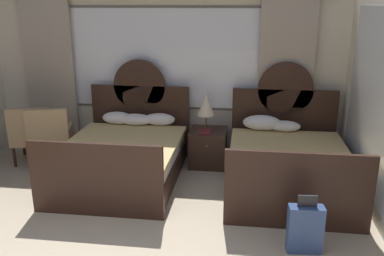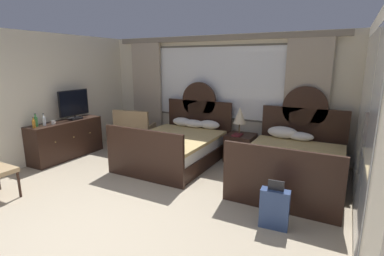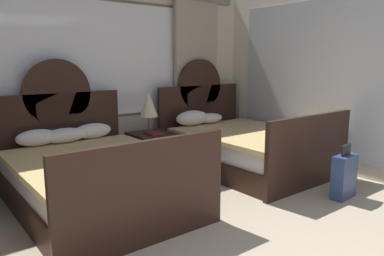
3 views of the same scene
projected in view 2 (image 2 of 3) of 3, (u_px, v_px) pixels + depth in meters
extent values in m
plane|color=tan|center=(89.00, 232.00, 3.66)|extent=(24.00, 24.00, 0.00)
cube|color=beige|center=(218.00, 94.00, 6.87)|extent=(5.89, 0.07, 2.70)
cube|color=#646054|center=(218.00, 83.00, 6.77)|extent=(3.53, 0.02, 1.70)
cube|color=white|center=(217.00, 83.00, 6.77)|extent=(3.45, 0.02, 1.62)
cube|color=tan|center=(147.00, 93.00, 7.68)|extent=(0.87, 0.08, 2.60)
cube|color=tan|center=(306.00, 102.00, 5.86)|extent=(0.87, 0.08, 2.60)
cube|color=gray|center=(217.00, 38.00, 6.47)|extent=(5.42, 0.10, 0.12)
cube|color=beige|center=(47.00, 98.00, 6.21)|extent=(0.07, 4.66, 2.70)
cube|color=beige|center=(369.00, 126.00, 3.47)|extent=(0.07, 4.66, 2.70)
cube|color=#B2B7BC|center=(364.00, 121.00, 3.75)|extent=(0.01, 3.26, 2.27)
cube|color=black|center=(176.00, 155.00, 6.18)|extent=(1.59, 2.14, 0.30)
cube|color=white|center=(175.00, 143.00, 6.12)|extent=(1.53, 2.04, 0.23)
cube|color=tan|center=(173.00, 138.00, 6.02)|extent=(1.63, 1.94, 0.06)
cube|color=black|center=(199.00, 125.00, 7.02)|extent=(1.67, 0.06, 1.20)
cylinder|color=black|center=(199.00, 101.00, 6.88)|extent=(0.87, 0.06, 0.87)
cube|color=black|center=(143.00, 155.00, 5.16)|extent=(1.67, 0.06, 0.95)
ellipsoid|color=white|center=(182.00, 122.00, 6.98)|extent=(0.50, 0.27, 0.20)
ellipsoid|color=white|center=(193.00, 124.00, 6.81)|extent=(0.58, 0.26, 0.18)
ellipsoid|color=white|center=(209.00, 125.00, 6.66)|extent=(0.51, 0.25, 0.20)
cube|color=black|center=(291.00, 175.00, 5.08)|extent=(1.59, 2.14, 0.30)
cube|color=white|center=(292.00, 161.00, 5.02)|extent=(1.53, 2.04, 0.23)
cube|color=tan|center=(292.00, 155.00, 4.92)|extent=(1.63, 1.94, 0.06)
cube|color=black|center=(302.00, 137.00, 5.93)|extent=(1.67, 0.06, 1.20)
cylinder|color=black|center=(305.00, 108.00, 5.79)|extent=(0.87, 0.06, 0.87)
cube|color=black|center=(279.00, 180.00, 4.07)|extent=(1.67, 0.06, 0.95)
ellipsoid|color=white|center=(283.00, 132.00, 5.86)|extent=(0.60, 0.31, 0.24)
ellipsoid|color=white|center=(301.00, 136.00, 5.69)|extent=(0.49, 0.26, 0.17)
cube|color=black|center=(240.00, 148.00, 6.23)|extent=(0.57, 0.57, 0.58)
sphere|color=tan|center=(236.00, 145.00, 5.95)|extent=(0.02, 0.02, 0.02)
cylinder|color=brown|center=(239.00, 134.00, 6.18)|extent=(0.14, 0.14, 0.02)
cylinder|color=brown|center=(239.00, 128.00, 6.16)|extent=(0.03, 0.03, 0.22)
cone|color=beige|center=(240.00, 115.00, 6.09)|extent=(0.27, 0.27, 0.35)
cube|color=maroon|center=(237.00, 135.00, 6.08)|extent=(0.18, 0.26, 0.03)
cube|color=black|center=(66.00, 139.00, 6.44)|extent=(0.48, 1.66, 0.83)
sphere|color=tan|center=(90.00, 133.00, 6.70)|extent=(0.03, 0.03, 0.03)
sphere|color=tan|center=(74.00, 137.00, 6.31)|extent=(0.03, 0.03, 0.03)
sphere|color=tan|center=(56.00, 142.00, 5.91)|extent=(0.03, 0.03, 0.03)
cube|color=black|center=(75.00, 118.00, 6.56)|extent=(0.20, 0.28, 0.04)
cylinder|color=black|center=(75.00, 116.00, 6.55)|extent=(0.04, 0.04, 0.05)
cube|color=black|center=(74.00, 103.00, 6.48)|extent=(0.04, 0.78, 0.57)
cube|color=black|center=(74.00, 103.00, 6.47)|extent=(0.01, 0.74, 0.53)
cylinder|color=#B7701E|center=(34.00, 124.00, 5.68)|extent=(0.06, 0.06, 0.16)
cylinder|color=#B7701E|center=(33.00, 119.00, 5.66)|extent=(0.02, 0.02, 0.06)
cylinder|color=black|center=(33.00, 117.00, 5.65)|extent=(0.03, 0.03, 0.01)
cylinder|color=#337A3D|center=(36.00, 122.00, 5.81)|extent=(0.07, 0.07, 0.19)
cylinder|color=#337A3D|center=(35.00, 115.00, 5.78)|extent=(0.03, 0.03, 0.07)
cylinder|color=black|center=(35.00, 114.00, 5.78)|extent=(0.03, 0.03, 0.01)
cylinder|color=silver|center=(44.00, 121.00, 5.91)|extent=(0.06, 0.06, 0.18)
cylinder|color=silver|center=(43.00, 115.00, 5.88)|extent=(0.03, 0.03, 0.07)
cylinder|color=black|center=(43.00, 114.00, 5.87)|extent=(0.03, 0.03, 0.01)
cylinder|color=white|center=(53.00, 122.00, 6.04)|extent=(0.08, 0.08, 0.08)
torus|color=white|center=(55.00, 122.00, 6.01)|extent=(0.05, 0.01, 0.05)
cube|color=tan|center=(140.00, 132.00, 7.23)|extent=(0.79, 0.79, 0.10)
cube|color=tan|center=(136.00, 122.00, 6.89)|extent=(0.63, 0.25, 0.52)
cube|color=tan|center=(151.00, 128.00, 7.14)|extent=(0.21, 0.57, 0.16)
cube|color=tan|center=(130.00, 126.00, 7.26)|extent=(0.21, 0.57, 0.16)
cylinder|color=black|center=(154.00, 138.00, 7.48)|extent=(0.04, 0.04, 0.33)
cylinder|color=black|center=(135.00, 137.00, 7.58)|extent=(0.04, 0.04, 0.33)
cylinder|color=black|center=(147.00, 144.00, 6.97)|extent=(0.04, 0.04, 0.33)
cylinder|color=black|center=(126.00, 143.00, 7.08)|extent=(0.04, 0.04, 0.33)
cube|color=tan|center=(131.00, 131.00, 7.36)|extent=(0.77, 0.77, 0.10)
cube|color=tan|center=(125.00, 121.00, 7.03)|extent=(0.64, 0.23, 0.52)
cube|color=tan|center=(141.00, 126.00, 7.27)|extent=(0.20, 0.57, 0.16)
cube|color=tan|center=(121.00, 125.00, 7.40)|extent=(0.20, 0.57, 0.16)
cylinder|color=black|center=(145.00, 137.00, 7.60)|extent=(0.04, 0.04, 0.33)
cylinder|color=black|center=(127.00, 136.00, 7.73)|extent=(0.04, 0.04, 0.33)
cylinder|color=black|center=(137.00, 142.00, 7.10)|extent=(0.04, 0.04, 0.33)
cylinder|color=black|center=(117.00, 141.00, 7.22)|extent=(0.04, 0.04, 0.33)
cylinder|color=black|center=(19.00, 184.00, 4.56)|extent=(0.04, 0.04, 0.43)
cube|color=navy|center=(274.00, 209.00, 3.71)|extent=(0.38, 0.19, 0.52)
cube|color=#232326|center=(276.00, 185.00, 3.64)|extent=(0.20, 0.04, 0.13)
cylinder|color=black|center=(262.00, 223.00, 3.82)|extent=(0.05, 0.02, 0.05)
cylinder|color=black|center=(285.00, 228.00, 3.71)|extent=(0.05, 0.02, 0.05)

